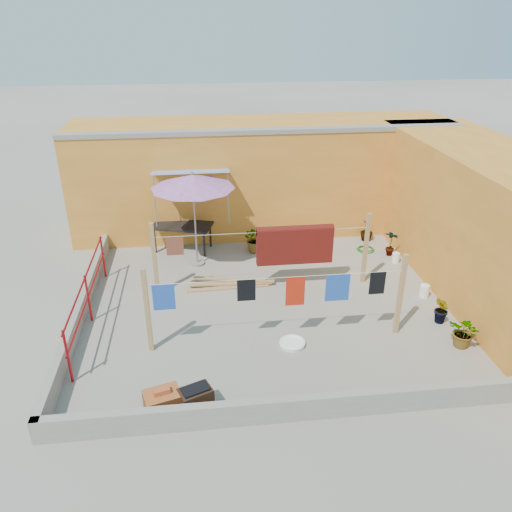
# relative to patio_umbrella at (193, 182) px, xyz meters

# --- Properties ---
(ground) EXTENTS (80.00, 80.00, 0.00)m
(ground) POSITION_rel_patio_umbrella_xyz_m (1.55, -2.23, -2.26)
(ground) COLOR #9E998E
(ground) RESTS_ON ground
(wall_back) EXTENTS (11.00, 3.27, 3.21)m
(wall_back) POSITION_rel_patio_umbrella_xyz_m (2.05, 2.46, -0.65)
(wall_back) COLOR orange
(wall_back) RESTS_ON ground
(wall_right) EXTENTS (2.40, 9.00, 3.20)m
(wall_right) POSITION_rel_patio_umbrella_xyz_m (6.75, -2.23, -0.66)
(wall_right) COLOR orange
(wall_right) RESTS_ON ground
(parapet_front) EXTENTS (8.30, 0.16, 0.44)m
(parapet_front) POSITION_rel_patio_umbrella_xyz_m (1.55, -5.81, -2.04)
(parapet_front) COLOR gray
(parapet_front) RESTS_ON ground
(parapet_left) EXTENTS (0.16, 7.30, 0.44)m
(parapet_left) POSITION_rel_patio_umbrella_xyz_m (-2.53, -2.23, -2.04)
(parapet_left) COLOR gray
(parapet_left) RESTS_ON ground
(red_railing) EXTENTS (0.05, 4.20, 1.10)m
(red_railing) POSITION_rel_patio_umbrella_xyz_m (-2.30, -2.43, -1.54)
(red_railing) COLOR #A51016
(red_railing) RESTS_ON ground
(clothesline_rig) EXTENTS (5.09, 2.35, 1.80)m
(clothesline_rig) POSITION_rel_patio_umbrella_xyz_m (2.15, -1.69, -1.21)
(clothesline_rig) COLOR tan
(clothesline_rig) RESTS_ON ground
(patio_umbrella) EXTENTS (2.45, 2.45, 2.52)m
(patio_umbrella) POSITION_rel_patio_umbrella_xyz_m (0.00, 0.00, 0.00)
(patio_umbrella) COLOR gray
(patio_umbrella) RESTS_ON ground
(outdoor_table) EXTENTS (1.77, 1.23, 0.75)m
(outdoor_table) POSITION_rel_patio_umbrella_xyz_m (-0.37, 0.97, -1.58)
(outdoor_table) COLOR black
(outdoor_table) RESTS_ON ground
(brick_stack) EXTENTS (0.68, 0.58, 0.51)m
(brick_stack) POSITION_rel_patio_umbrella_xyz_m (-0.63, -5.43, -2.04)
(brick_stack) COLOR #A65426
(brick_stack) RESTS_ON ground
(lumber_pile) EXTENTS (2.15, 0.60, 0.13)m
(lumber_pile) POSITION_rel_patio_umbrella_xyz_m (0.80, -1.27, -2.20)
(lumber_pile) COLOR tan
(lumber_pile) RESTS_ON ground
(brazier) EXTENTS (0.62, 0.53, 0.48)m
(brazier) POSITION_rel_patio_umbrella_xyz_m (-0.09, -5.43, -2.03)
(brazier) COLOR black
(brazier) RESTS_ON ground
(white_basin) EXTENTS (0.53, 0.53, 0.09)m
(white_basin) POSITION_rel_patio_umbrella_xyz_m (1.84, -3.82, -2.21)
(white_basin) COLOR white
(white_basin) RESTS_ON ground
(water_jug_a) EXTENTS (0.22, 0.22, 0.34)m
(water_jug_a) POSITION_rel_patio_umbrella_xyz_m (5.25, -2.31, -2.11)
(water_jug_a) COLOR white
(water_jug_a) RESTS_ON ground
(water_jug_b) EXTENTS (0.20, 0.20, 0.31)m
(water_jug_b) POSITION_rel_patio_umbrella_xyz_m (5.25, -0.51, -2.12)
(water_jug_b) COLOR white
(water_jug_b) RESTS_ON ground
(green_hose) EXTENTS (0.50, 0.50, 0.07)m
(green_hose) POSITION_rel_patio_umbrella_xyz_m (4.70, 0.31, -2.23)
(green_hose) COLOR #1D7018
(green_hose) RESTS_ON ground
(plant_back_a) EXTENTS (0.81, 0.74, 0.77)m
(plant_back_a) POSITION_rel_patio_umbrella_xyz_m (1.62, 0.61, -1.88)
(plant_back_a) COLOR #205B1A
(plant_back_a) RESTS_ON ground
(plant_back_b) EXTENTS (0.46, 0.46, 0.63)m
(plant_back_b) POSITION_rel_patio_umbrella_xyz_m (4.91, 0.97, -1.94)
(plant_back_b) COLOR #205B1A
(plant_back_b) RESTS_ON ground
(plant_right_a) EXTENTS (0.47, 0.46, 0.74)m
(plant_right_a) POSITION_rel_patio_umbrella_xyz_m (5.25, -0.08, -1.89)
(plant_right_a) COLOR #205B1A
(plant_right_a) RESTS_ON ground
(plant_right_b) EXTENTS (0.32, 0.38, 0.65)m
(plant_right_b) POSITION_rel_patio_umbrella_xyz_m (5.13, -3.42, -1.94)
(plant_right_b) COLOR #205B1A
(plant_right_b) RESTS_ON ground
(plant_right_c) EXTENTS (0.77, 0.78, 0.66)m
(plant_right_c) POSITION_rel_patio_umbrella_xyz_m (5.20, -4.26, -1.93)
(plant_right_c) COLOR #205B1A
(plant_right_c) RESTS_ON ground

